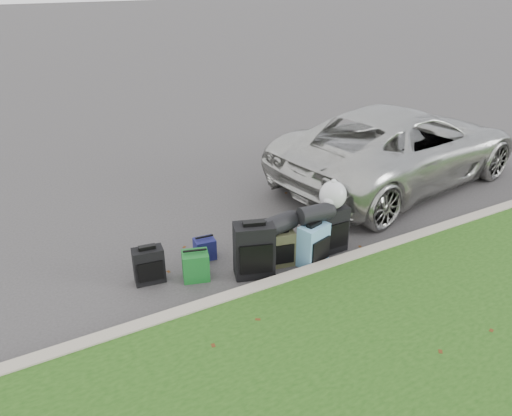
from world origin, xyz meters
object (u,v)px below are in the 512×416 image
suitcase_small_black (149,265)px  tote_green (196,266)px  suitcase_large_black_left (254,250)px  suitcase_teal (313,245)px  suitcase_olive (281,248)px  suitcase_large_black_right (331,229)px  tote_navy (205,249)px  suv (400,145)px

suitcase_small_black → tote_green: size_ratio=1.26×
suitcase_small_black → suitcase_large_black_left: 1.36m
suitcase_teal → tote_green: size_ratio=1.56×
suitcase_olive → suitcase_teal: size_ratio=0.84×
suitcase_olive → suitcase_large_black_right: size_ratio=0.74×
suitcase_small_black → suitcase_olive: size_ratio=0.97×
suitcase_large_black_left → tote_navy: (-0.40, 0.70, -0.22)m
suitcase_large_black_left → suitcase_large_black_right: bearing=19.9°
suv → suitcase_small_black: (-5.17, -0.96, -0.47)m
suv → tote_navy: bearing=91.4°
suitcase_large_black_left → suitcase_teal: 0.85m
suitcase_large_black_left → suitcase_teal: size_ratio=1.25×
tote_navy → tote_green: bearing=-121.0°
suitcase_olive → tote_navy: 1.06m
suitcase_small_black → suitcase_teal: size_ratio=0.81×
suitcase_large_black_left → suv: bearing=39.4°
tote_green → tote_navy: (0.31, 0.41, -0.04)m
suitcase_olive → suitcase_teal: 0.44m
suv → suitcase_large_black_left: bearing=101.8°
suitcase_teal → tote_navy: size_ratio=1.98×
suv → suitcase_olive: size_ratio=10.35×
suitcase_small_black → tote_green: (0.55, -0.23, -0.05)m
suitcase_small_black → suitcase_large_black_left: suitcase_large_black_left is taller
suitcase_small_black → tote_navy: 0.88m
tote_navy → suitcase_olive: bearing=-31.6°
suv → tote_navy: suv is taller
suv → tote_navy: 4.42m
suv → tote_green: bearing=95.6°
suv → suitcase_large_black_right: size_ratio=7.63×
suitcase_large_black_right → tote_navy: size_ratio=2.25×
suitcase_olive → tote_green: 1.17m
suv → tote_green: suv is taller
suitcase_olive → suitcase_small_black: bearing=177.0°
suitcase_small_black → suitcase_teal: 2.19m
suitcase_small_black → suitcase_teal: (2.08, -0.68, 0.06)m
suv → suitcase_large_black_right: suv is taller
suitcase_small_black → suitcase_olive: (1.69, -0.47, 0.01)m
suv → suitcase_small_black: suv is taller
suitcase_teal → tote_green: 1.60m
suitcase_large_black_left → tote_navy: suitcase_large_black_left is taller
suitcase_small_black → tote_green: bearing=-14.6°
suitcase_olive → suitcase_large_black_right: suitcase_large_black_right is taller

